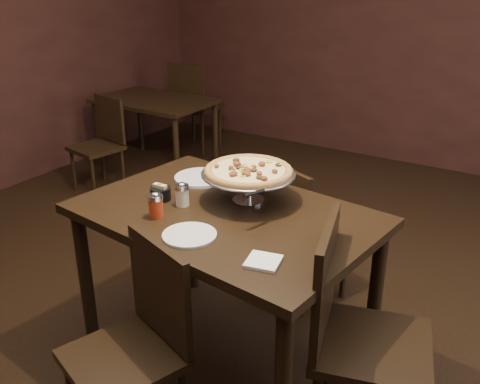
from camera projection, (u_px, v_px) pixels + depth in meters
The scene contains 16 objects.
room at pixel (242, 92), 2.16m from camera, with size 6.04×7.04×2.84m.
dining_table at pixel (225, 232), 2.49m from camera, with size 1.44×1.05×0.84m.
background_table at pixel (155, 108), 5.17m from camera, with size 1.09×0.73×0.68m.
pizza_stand at pixel (248, 171), 2.49m from camera, with size 0.45×0.45×0.18m.
parmesan_shaker at pixel (182, 195), 2.48m from camera, with size 0.07×0.07×0.12m.
pepper_flake_shaker at pixel (156, 205), 2.37m from camera, with size 0.07×0.07×0.12m.
packet_caddy at pixel (161, 193), 2.55m from camera, with size 0.10×0.10×0.08m.
napkin_stack at pixel (263, 262), 2.02m from camera, with size 0.12×0.12×0.01m, color white.
plate_left at pixel (201, 178), 2.81m from camera, with size 0.28×0.28×0.01m, color silver.
plate_near at pixel (190, 235), 2.21m from camera, with size 0.23×0.23×0.01m, color silver.
serving_spatula at pixel (254, 194), 2.26m from camera, with size 0.13×0.13×0.02m.
chair_far at pixel (298, 228), 3.09m from camera, with size 0.53×0.53×0.87m.
chair_near at pixel (137, 340), 2.15m from camera, with size 0.53×0.53×0.89m.
chair_side at pixel (354, 330), 2.13m from camera, with size 0.56×0.56×0.98m.
bg_chair_far at pixel (193, 103), 5.70m from camera, with size 0.46×0.46×0.94m.
bg_chair_near at pixel (102, 140), 4.71m from camera, with size 0.44×0.44×0.82m.
Camera 1 is at (1.20, -1.79, 1.88)m, focal length 40.00 mm.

